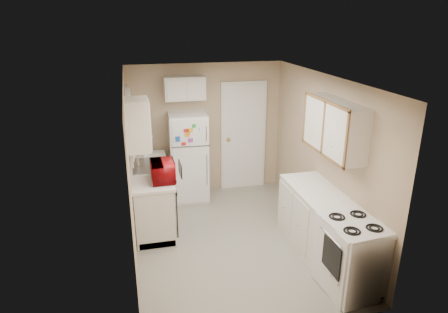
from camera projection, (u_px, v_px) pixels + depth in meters
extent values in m
plane|color=#A8A599|center=(232.00, 239.00, 6.00)|extent=(3.80, 3.80, 0.00)
plane|color=white|center=(233.00, 79.00, 5.19)|extent=(3.80, 3.80, 0.00)
plane|color=tan|center=(130.00, 173.00, 5.29)|extent=(3.80, 3.80, 0.00)
plane|color=tan|center=(324.00, 157.00, 5.90)|extent=(3.80, 3.80, 0.00)
plane|color=tan|center=(206.00, 129.00, 7.34)|extent=(2.80, 2.80, 0.00)
plane|color=tan|center=(282.00, 232.00, 3.86)|extent=(2.80, 2.80, 0.00)
cube|color=silver|center=(152.00, 195.00, 6.43)|extent=(0.60, 1.80, 0.90)
cube|color=black|center=(174.00, 207.00, 5.93)|extent=(0.03, 0.58, 0.72)
cube|color=gray|center=(150.00, 168.00, 6.43)|extent=(0.54, 0.74, 0.16)
imported|color=#9D080D|center=(163.00, 170.00, 5.80)|extent=(0.50, 0.28, 0.33)
imported|color=white|center=(145.00, 150.00, 6.82)|extent=(0.11, 0.11, 0.19)
cube|color=silver|center=(130.00, 124.00, 6.13)|extent=(0.10, 0.98, 1.08)
cube|color=silver|center=(138.00, 125.00, 5.32)|extent=(0.30, 0.45, 0.70)
cube|color=white|center=(189.00, 157.00, 7.12)|extent=(0.69, 0.67, 1.59)
cube|color=silver|center=(184.00, 88.00, 6.84)|extent=(0.70, 0.30, 0.40)
cube|color=white|center=(243.00, 137.00, 7.51)|extent=(0.86, 0.06, 2.08)
cube|color=silver|center=(326.00, 231.00, 5.36)|extent=(0.60, 2.00, 0.90)
cube|color=white|center=(351.00, 257.00, 4.77)|extent=(0.66, 0.79, 0.90)
cube|color=silver|center=(335.00, 127.00, 5.21)|extent=(0.30, 1.20, 0.70)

